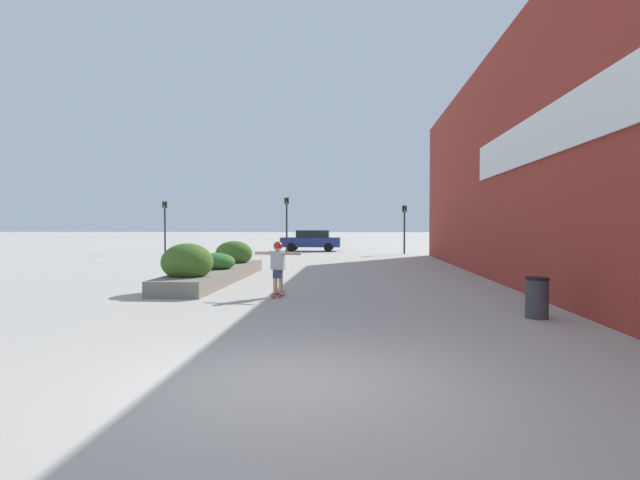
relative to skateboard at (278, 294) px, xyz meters
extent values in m
plane|color=#ADA89E|center=(1.31, -7.17, -0.07)|extent=(300.00, 300.00, 0.00)
cube|color=maroon|center=(6.98, 2.28, 3.90)|extent=(0.60, 33.60, 7.94)
cube|color=white|center=(6.64, -1.69, 4.06)|extent=(0.06, 15.18, 1.20)
cube|color=slate|center=(-2.66, 3.54, 0.15)|extent=(1.48, 8.39, 0.44)
ellipsoid|color=#3D6623|center=(-2.73, 0.84, 0.76)|extent=(1.47, 1.40, 1.07)
ellipsoid|color=#33702D|center=(-2.61, 3.31, 0.59)|extent=(1.28, 1.12, 0.61)
ellipsoid|color=#3D6623|center=(-2.69, 6.07, 0.73)|extent=(1.43, 1.20, 0.97)
cube|color=maroon|center=(0.00, 0.00, 0.02)|extent=(0.30, 0.81, 0.01)
cylinder|color=beige|center=(-0.03, 0.29, -0.04)|extent=(0.06, 0.07, 0.06)
cylinder|color=beige|center=(0.12, 0.26, -0.04)|extent=(0.06, 0.07, 0.06)
cylinder|color=beige|center=(-0.12, -0.26, -0.04)|extent=(0.06, 0.07, 0.06)
cylinder|color=beige|center=(0.03, -0.29, -0.04)|extent=(0.06, 0.07, 0.06)
cylinder|color=tan|center=(-0.07, 0.01, 0.33)|extent=(0.13, 0.13, 0.62)
cylinder|color=tan|center=(0.07, -0.01, 0.33)|extent=(0.13, 0.13, 0.62)
cube|color=navy|center=(0.00, 0.00, 0.53)|extent=(0.25, 0.22, 0.22)
cube|color=#B2B2B7|center=(0.00, 0.00, 0.89)|extent=(0.37, 0.23, 0.48)
cylinder|color=tan|center=(-0.40, 0.07, 1.07)|extent=(0.47, 0.16, 0.08)
cylinder|color=tan|center=(0.40, -0.07, 1.07)|extent=(0.47, 0.16, 0.08)
sphere|color=tan|center=(0.00, 0.00, 1.23)|extent=(0.20, 0.20, 0.20)
sphere|color=red|center=(0.00, 0.00, 1.26)|extent=(0.23, 0.23, 0.23)
cylinder|color=#38383D|center=(5.69, -2.68, 0.32)|extent=(0.44, 0.44, 0.78)
cylinder|color=black|center=(5.69, -2.68, 0.73)|extent=(0.47, 0.47, 0.05)
cube|color=navy|center=(13.67, 23.60, 0.56)|extent=(4.68, 1.92, 0.59)
cube|color=black|center=(13.48, 23.60, 1.09)|extent=(2.57, 1.69, 0.48)
cylinder|color=black|center=(15.12, 24.52, 0.26)|extent=(0.67, 0.22, 0.67)
cylinder|color=black|center=(15.12, 22.69, 0.26)|extent=(0.67, 0.22, 0.67)
cylinder|color=black|center=(12.22, 24.52, 0.26)|extent=(0.67, 0.22, 0.67)
cylinder|color=black|center=(12.22, 22.69, 0.26)|extent=(0.67, 0.22, 0.67)
cube|color=navy|center=(-1.34, 23.99, 0.59)|extent=(4.38, 1.73, 0.69)
cube|color=black|center=(-1.16, 23.99, 1.21)|extent=(2.41, 1.52, 0.54)
cylinder|color=black|center=(-2.70, 23.16, 0.24)|extent=(0.63, 0.22, 0.63)
cylinder|color=black|center=(-2.70, 24.81, 0.24)|extent=(0.63, 0.22, 0.63)
cylinder|color=black|center=(0.02, 23.16, 0.24)|extent=(0.63, 0.22, 0.63)
cylinder|color=black|center=(0.02, 24.81, 0.24)|extent=(0.63, 0.22, 0.63)
cylinder|color=black|center=(-2.60, 20.15, 1.59)|extent=(0.11, 0.11, 3.32)
cube|color=black|center=(-2.60, 20.15, 3.47)|extent=(0.28, 0.20, 0.45)
sphere|color=#2D2823|center=(-2.60, 20.03, 3.62)|extent=(0.15, 0.15, 0.15)
sphere|color=#2D2823|center=(-2.60, 20.03, 3.47)|extent=(0.15, 0.15, 0.15)
sphere|color=green|center=(-2.60, 20.03, 3.32)|extent=(0.15, 0.15, 0.15)
cylinder|color=black|center=(5.26, 20.70, 1.32)|extent=(0.11, 0.11, 2.79)
cube|color=black|center=(5.26, 20.70, 2.94)|extent=(0.28, 0.20, 0.45)
sphere|color=#2D2823|center=(5.26, 20.58, 3.09)|extent=(0.15, 0.15, 0.15)
sphere|color=#2D2823|center=(5.26, 20.58, 2.94)|extent=(0.15, 0.15, 0.15)
sphere|color=green|center=(5.26, 20.58, 2.79)|extent=(0.15, 0.15, 0.15)
cylinder|color=black|center=(-11.13, 20.55, 1.48)|extent=(0.11, 0.11, 3.11)
cube|color=black|center=(-11.13, 20.55, 3.26)|extent=(0.28, 0.20, 0.45)
sphere|color=#2D2823|center=(-11.13, 20.43, 3.41)|extent=(0.15, 0.15, 0.15)
sphere|color=#2D2823|center=(-11.13, 20.43, 3.26)|extent=(0.15, 0.15, 0.15)
sphere|color=green|center=(-11.13, 20.43, 3.11)|extent=(0.15, 0.15, 0.15)
camera|label=1|loc=(2.06, -12.97, 1.78)|focal=28.00mm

